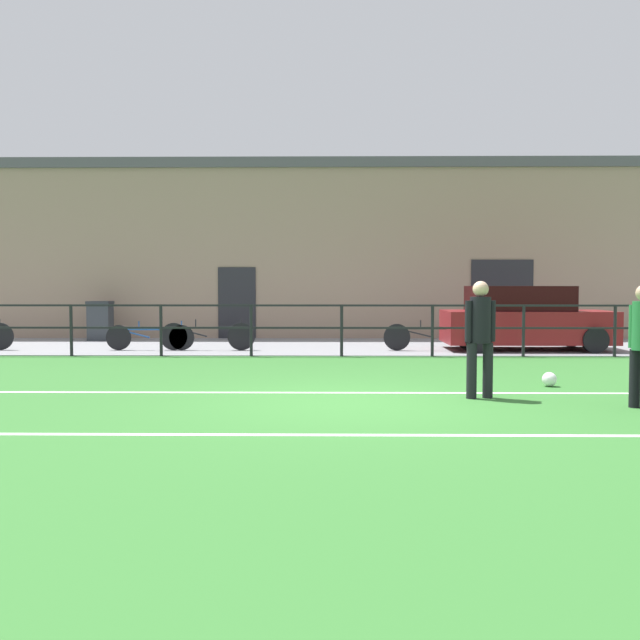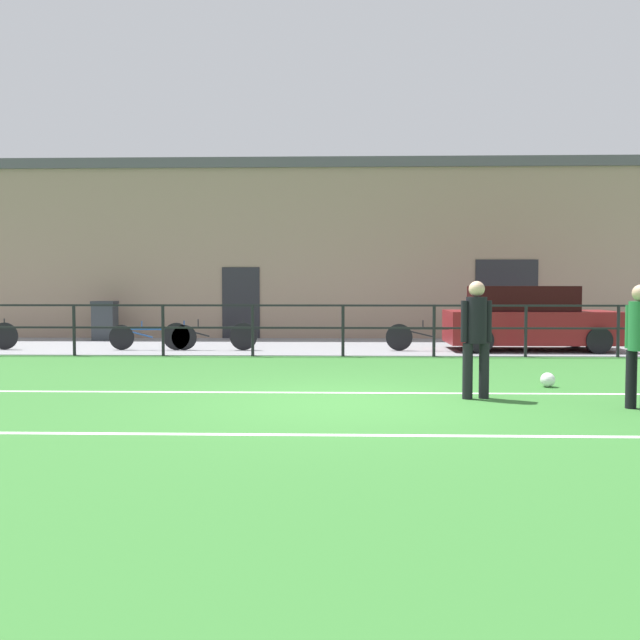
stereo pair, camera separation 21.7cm
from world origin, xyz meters
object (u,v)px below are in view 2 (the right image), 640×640
object	(u,v)px
soccer_ball_match	(548,380)
parked_car_red	(528,320)
bicycle_parked_0	(210,336)
trash_bin_0	(105,320)
player_striker	(640,339)
player_goalkeeper	(476,332)
bicycle_parked_1	(435,337)
bicycle_parked_2	(153,337)

from	to	relation	value
soccer_ball_match	parked_car_red	bearing A→B (deg)	77.89
bicycle_parked_0	trash_bin_0	size ratio (longest dim) A/B	2.05
player_striker	bicycle_parked_0	size ratio (longest dim) A/B	0.70
player_striker	soccer_ball_match	bearing A→B (deg)	170.80
player_goalkeeper	soccer_ball_match	bearing A→B (deg)	-152.06
player_goalkeeper	player_striker	size ratio (longest dim) A/B	1.03
soccer_ball_match	player_goalkeeper	bearing A→B (deg)	-139.49
bicycle_parked_1	trash_bin_0	bearing A→B (deg)	161.68
trash_bin_0	bicycle_parked_0	bearing A→B (deg)	-39.80
soccer_ball_match	bicycle_parked_2	bearing A→B (deg)	143.52
player_striker	trash_bin_0	xyz separation A→B (m)	(-10.44, 10.60, -0.32)
parked_car_red	player_goalkeeper	bearing A→B (deg)	-110.19
soccer_ball_match	trash_bin_0	size ratio (longest dim) A/B	0.20
parked_car_red	bicycle_parked_0	size ratio (longest dim) A/B	1.73
player_striker	bicycle_parked_1	bearing A→B (deg)	166.04
bicycle_parked_2	bicycle_parked_0	bearing A→B (deg)	0.00
bicycle_parked_0	player_goalkeeper	bearing A→B (deg)	-53.79
player_striker	soccer_ball_match	size ratio (longest dim) A/B	7.06
parked_car_red	trash_bin_0	distance (m)	11.49
parked_car_red	player_striker	bearing A→B (deg)	-95.22
parked_car_red	bicycle_parked_2	world-z (taller)	parked_car_red
player_goalkeeper	bicycle_parked_0	size ratio (longest dim) A/B	0.72
player_striker	bicycle_parked_2	xyz separation A→B (m)	(-8.27, 7.65, -0.56)
bicycle_parked_0	trash_bin_0	distance (m)	4.62
bicycle_parked_1	trash_bin_0	size ratio (longest dim) A/B	2.14
soccer_ball_match	bicycle_parked_1	bearing A→B (deg)	99.50
player_striker	parked_car_red	xyz separation A→B (m)	(0.72, 7.90, -0.15)
player_striker	bicycle_parked_1	distance (m)	7.81
bicycle_parked_0	bicycle_parked_2	world-z (taller)	bicycle_parked_0
player_striker	parked_car_red	distance (m)	7.93
soccer_ball_match	bicycle_parked_0	distance (m)	8.53
bicycle_parked_0	player_striker	bearing A→B (deg)	-47.98
bicycle_parked_0	bicycle_parked_1	size ratio (longest dim) A/B	0.96
bicycle_parked_0	bicycle_parked_1	world-z (taller)	bicycle_parked_0
bicycle_parked_2	player_goalkeeper	bearing A→B (deg)	-46.96
player_striker	bicycle_parked_0	xyz separation A→B (m)	(-6.89, 7.65, -0.54)
player_striker	bicycle_parked_2	size ratio (longest dim) A/B	0.75
player_goalkeeper	soccer_ball_match	distance (m)	1.93
bicycle_parked_2	trash_bin_0	xyz separation A→B (m)	(-2.17, 2.96, 0.24)
soccer_ball_match	parked_car_red	size ratio (longest dim) A/B	0.06
soccer_ball_match	parked_car_red	xyz separation A→B (m)	(1.28, 5.95, 0.64)
player_goalkeeper	bicycle_parked_1	bearing A→B (deg)	-105.71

